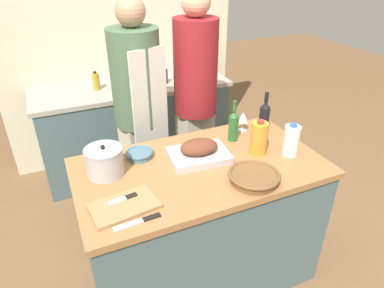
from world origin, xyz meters
The scene contains 21 objects.
ground_plane centered at (0.00, 0.00, 0.00)m, with size 12.00×12.00×0.00m, color brown.
kitchen_island centered at (0.00, 0.00, 0.44)m, with size 1.44×0.81×0.89m.
back_counter centered at (0.00, 1.50, 0.44)m, with size 1.82×0.60×0.88m.
back_wall centered at (0.00, 1.85, 1.27)m, with size 2.32×0.10×2.55m.
roasting_pan centered at (0.02, 0.07, 0.93)m, with size 0.37×0.29×0.13m.
wicker_basket centered at (0.20, -0.26, 0.92)m, with size 0.28×0.28×0.05m.
cutting_board centered at (-0.50, -0.19, 0.90)m, with size 0.34×0.24×0.02m.
stock_pot centered at (-0.52, 0.14, 0.97)m, with size 0.21×0.21×0.19m.
mixing_bowl centered at (-0.30, 0.23, 0.91)m, with size 0.17×0.17×0.04m.
juice_jug centered at (0.38, -0.02, 0.99)m, with size 0.10×0.10×0.22m.
milk_jug centered at (0.55, -0.11, 0.98)m, with size 0.10×0.10×0.21m.
wine_bottle_green centered at (0.59, 0.22, 1.00)m, with size 0.07×0.07×0.28m.
wine_bottle_dark centered at (0.32, 0.19, 1.00)m, with size 0.06×0.06×0.28m.
wine_glass_left centered at (0.48, 0.13, 0.98)m, with size 0.07×0.07×0.13m.
wine_glass_right centered at (0.45, 0.28, 0.98)m, with size 0.07×0.07×0.14m.
knife_chef centered at (-0.46, -0.32, 0.89)m, with size 0.23×0.04×0.01m.
knife_paring centered at (-0.49, -0.15, 0.91)m, with size 0.15×0.05×0.01m.
condiment_bottle_tall centered at (0.30, 1.43, 0.95)m, with size 0.06×0.06×0.16m.
condiment_bottle_short centered at (-0.32, 1.52, 0.96)m, with size 0.06×0.06×0.17m.
person_cook_aproned centered at (-0.13, 0.81, 0.96)m, with size 0.36×0.39×1.73m.
person_cook_guest centered at (0.32, 0.77, 0.99)m, with size 0.33×0.33×1.78m.
Camera 1 is at (-0.73, -1.51, 1.98)m, focal length 32.00 mm.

